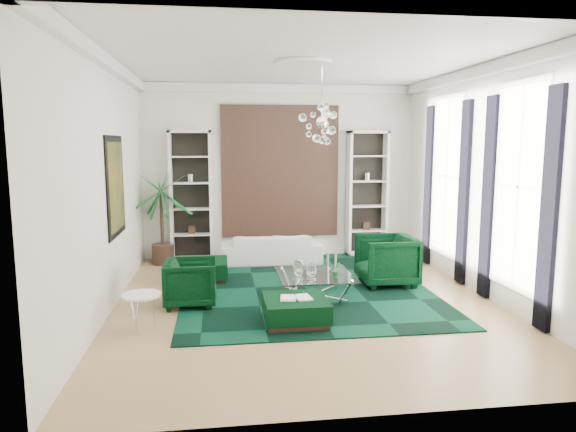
{
  "coord_description": "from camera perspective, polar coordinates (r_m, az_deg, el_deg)",
  "views": [
    {
      "loc": [
        -1.33,
        -7.84,
        2.54
      ],
      "look_at": [
        -0.22,
        0.5,
        1.33
      ],
      "focal_mm": 32.0,
      "sensor_mm": 36.0,
      "label": 1
    }
  ],
  "objects": [
    {
      "name": "floor",
      "position": [
        8.35,
        1.98,
        -9.61
      ],
      "size": [
        6.0,
        7.0,
        0.02
      ],
      "primitive_type": "cube",
      "color": "tan",
      "rests_on": "ground"
    },
    {
      "name": "ceiling",
      "position": [
        8.05,
        2.12,
        17.24
      ],
      "size": [
        6.0,
        7.0,
        0.02
      ],
      "primitive_type": "cube",
      "color": "white",
      "rests_on": "ground"
    },
    {
      "name": "wall_back",
      "position": [
        11.45,
        -0.91,
        4.97
      ],
      "size": [
        6.0,
        0.02,
        3.8
      ],
      "primitive_type": "cube",
      "color": "silver",
      "rests_on": "ground"
    },
    {
      "name": "wall_front",
      "position": [
        4.58,
        9.42,
        0.04
      ],
      "size": [
        6.0,
        0.02,
        3.8
      ],
      "primitive_type": "cube",
      "color": "silver",
      "rests_on": "ground"
    },
    {
      "name": "wall_left",
      "position": [
        8.04,
        -19.64,
        3.14
      ],
      "size": [
        0.02,
        7.0,
        3.8
      ],
      "primitive_type": "cube",
      "color": "silver",
      "rests_on": "ground"
    },
    {
      "name": "wall_right",
      "position": [
        8.99,
        21.36,
        3.53
      ],
      "size": [
        0.02,
        7.0,
        3.8
      ],
      "primitive_type": "cube",
      "color": "silver",
      "rests_on": "ground"
    },
    {
      "name": "crown_molding",
      "position": [
        8.04,
        2.11,
        16.47
      ],
      "size": [
        6.0,
        7.0,
        0.18
      ],
      "primitive_type": null,
      "color": "white",
      "rests_on": "ceiling"
    },
    {
      "name": "ceiling_medallion",
      "position": [
        8.34,
        1.75,
        16.65
      ],
      "size": [
        0.9,
        0.9,
        0.05
      ],
      "primitive_type": "cylinder",
      "color": "white",
      "rests_on": "ceiling"
    },
    {
      "name": "tapestry",
      "position": [
        11.4,
        -0.88,
        4.95
      ],
      "size": [
        2.5,
        0.06,
        2.8
      ],
      "primitive_type": "cube",
      "color": "black",
      "rests_on": "wall_back"
    },
    {
      "name": "shelving_left",
      "position": [
        11.23,
        -10.73,
        2.2
      ],
      "size": [
        0.9,
        0.38,
        2.8
      ],
      "primitive_type": null,
      "color": "white",
      "rests_on": "floor"
    },
    {
      "name": "shelving_right",
      "position": [
        11.68,
        8.77,
        2.47
      ],
      "size": [
        0.9,
        0.38,
        2.8
      ],
      "primitive_type": null,
      "color": "white",
      "rests_on": "floor"
    },
    {
      "name": "painting",
      "position": [
        8.62,
        -18.55,
        3.16
      ],
      "size": [
        0.04,
        1.3,
        1.6
      ],
      "primitive_type": "cube",
      "color": "black",
      "rests_on": "wall_left"
    },
    {
      "name": "window_near",
      "position": [
        8.2,
        24.27,
        2.98
      ],
      "size": [
        0.03,
        1.1,
        2.9
      ],
      "primitive_type": "cube",
      "color": "white",
      "rests_on": "wall_right"
    },
    {
      "name": "curtain_near_a",
      "position": [
        7.56,
        27.03,
        0.52
      ],
      "size": [
        0.07,
        0.3,
        3.25
      ],
      "primitive_type": "cube",
      "color": "black",
      "rests_on": "floor"
    },
    {
      "name": "curtain_near_b",
      "position": [
        8.88,
        21.34,
        1.86
      ],
      "size": [
        0.07,
        0.3,
        3.25
      ],
      "primitive_type": "cube",
      "color": "black",
      "rests_on": "floor"
    },
    {
      "name": "window_far",
      "position": [
        10.31,
        17.24,
        4.25
      ],
      "size": [
        0.03,
        1.1,
        2.9
      ],
      "primitive_type": "cube",
      "color": "white",
      "rests_on": "wall_right"
    },
    {
      "name": "curtain_far_a",
      "position": [
        9.62,
        18.93,
        2.42
      ],
      "size": [
        0.07,
        0.3,
        3.25
      ],
      "primitive_type": "cube",
      "color": "black",
      "rests_on": "floor"
    },
    {
      "name": "curtain_far_b",
      "position": [
        11.03,
        15.33,
        3.25
      ],
      "size": [
        0.07,
        0.3,
        3.25
      ],
      "primitive_type": "cube",
      "color": "black",
      "rests_on": "floor"
    },
    {
      "name": "rug",
      "position": [
        9.19,
        1.79,
        -7.81
      ],
      "size": [
        4.2,
        5.0,
        0.02
      ],
      "primitive_type": "cube",
      "color": "black",
      "rests_on": "floor"
    },
    {
      "name": "sofa",
      "position": [
        10.91,
        -1.91,
        -3.64
      ],
      "size": [
        2.11,
        0.83,
        0.62
      ],
      "primitive_type": "imported",
      "rotation": [
        0.0,
        0.0,
        3.14
      ],
      "color": "silver",
      "rests_on": "floor"
    },
    {
      "name": "armchair_left",
      "position": [
        8.24,
        -10.75,
        -7.27
      ],
      "size": [
        0.8,
        0.78,
        0.73
      ],
      "primitive_type": "imported",
      "rotation": [
        0.0,
        0.0,
        1.57
      ],
      "color": "black",
      "rests_on": "floor"
    },
    {
      "name": "armchair_right",
      "position": [
        9.4,
        10.88,
        -4.84
      ],
      "size": [
        0.98,
        0.95,
        0.89
      ],
      "primitive_type": "imported",
      "rotation": [
        0.0,
        0.0,
        -1.57
      ],
      "color": "black",
      "rests_on": "floor"
    },
    {
      "name": "coffee_table",
      "position": [
        8.47,
        2.99,
        -7.83
      ],
      "size": [
        1.2,
        1.2,
        0.41
      ],
      "primitive_type": null,
      "color": "white",
      "rests_on": "floor"
    },
    {
      "name": "ottoman_side",
      "position": [
        9.69,
        -9.27,
        -5.98
      ],
      "size": [
        0.85,
        0.85,
        0.38
      ],
      "primitive_type": "cube",
      "color": "black",
      "rests_on": "floor"
    },
    {
      "name": "ottoman_front",
      "position": [
        7.39,
        0.85,
        -10.46
      ],
      "size": [
        0.89,
        0.89,
        0.36
      ],
      "primitive_type": "cube",
      "color": "black",
      "rests_on": "floor"
    },
    {
      "name": "book",
      "position": [
        7.33,
        0.85,
        -9.02
      ],
      "size": [
        0.45,
        0.3,
        0.03
      ],
      "primitive_type": "cube",
      "color": "white",
      "rests_on": "ottoman_front"
    },
    {
      "name": "side_table",
      "position": [
        7.34,
        -15.92,
        -10.31
      ],
      "size": [
        0.52,
        0.52,
        0.5
      ],
      "primitive_type": "cylinder",
      "color": "white",
      "rests_on": "floor"
    },
    {
      "name": "palm",
      "position": [
        11.0,
        -13.9,
        1.19
      ],
      "size": [
        1.56,
        1.56,
        2.5
      ],
      "primitive_type": null,
      "color": "#1A6B29",
      "rests_on": "floor"
    },
    {
      "name": "chandelier",
      "position": [
        8.26,
        3.76,
        10.31
      ],
      "size": [
        0.75,
        0.75,
        0.68
      ],
      "primitive_type": null,
      "color": "white",
      "rests_on": "ceiling"
    },
    {
      "name": "table_plant",
      "position": [
        8.21,
        5.41,
        -5.98
      ],
      "size": [
        0.14,
        0.11,
        0.25
      ],
      "primitive_type": "imported",
      "color": "#1A6B29",
      "rests_on": "coffee_table"
    }
  ]
}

